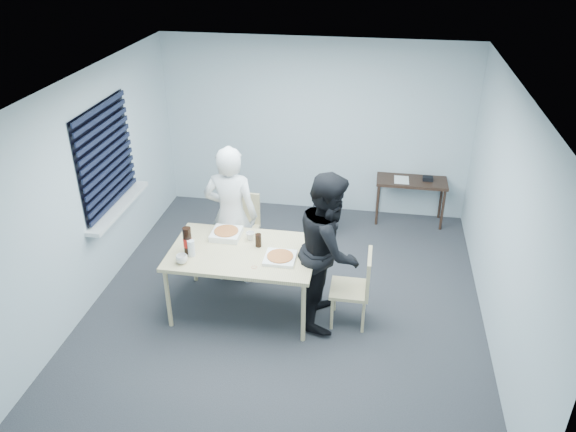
% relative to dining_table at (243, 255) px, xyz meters
% --- Properties ---
extents(room, '(5.00, 5.00, 5.00)m').
position_rel_dining_table_xyz_m(room, '(-1.74, 0.58, 0.72)').
color(room, '#28282D').
rests_on(room, ground).
extents(dining_table, '(1.61, 1.02, 0.78)m').
position_rel_dining_table_xyz_m(dining_table, '(0.00, 0.00, 0.00)').
color(dining_table, beige).
rests_on(dining_table, ground).
extents(chair_far, '(0.42, 0.42, 0.89)m').
position_rel_dining_table_xyz_m(chair_far, '(-0.28, 1.10, -0.21)').
color(chair_far, beige).
rests_on(chair_far, ground).
extents(chair_right, '(0.42, 0.42, 0.89)m').
position_rel_dining_table_xyz_m(chair_right, '(1.28, -0.04, -0.21)').
color(chair_right, beige).
rests_on(chair_right, ground).
extents(person_white, '(0.65, 0.42, 1.77)m').
position_rel_dining_table_xyz_m(person_white, '(-0.28, 0.58, 0.16)').
color(person_white, silver).
rests_on(person_white, ground).
extents(person_black, '(0.47, 0.86, 1.77)m').
position_rel_dining_table_xyz_m(person_black, '(0.95, 0.02, 0.16)').
color(person_black, black).
rests_on(person_black, ground).
extents(side_table, '(1.01, 0.45, 0.67)m').
position_rel_dining_table_xyz_m(side_table, '(1.91, 2.46, -0.13)').
color(side_table, '#36251B').
rests_on(side_table, ground).
extents(stool, '(0.33, 0.33, 0.46)m').
position_rel_dining_table_xyz_m(stool, '(0.72, 1.86, -0.37)').
color(stool, black).
rests_on(stool, ground).
extents(backpack, '(0.27, 0.20, 0.38)m').
position_rel_dining_table_xyz_m(backpack, '(0.72, 1.84, -0.07)').
color(backpack, slate).
rests_on(backpack, stool).
extents(pizza_box_a, '(0.33, 0.33, 0.08)m').
position_rel_dining_table_xyz_m(pizza_box_a, '(-0.26, 0.27, 0.10)').
color(pizza_box_a, white).
rests_on(pizza_box_a, dining_table).
extents(pizza_box_b, '(0.33, 0.33, 0.05)m').
position_rel_dining_table_xyz_m(pizza_box_b, '(0.44, -0.11, 0.08)').
color(pizza_box_b, white).
rests_on(pizza_box_b, dining_table).
extents(mug_a, '(0.17, 0.17, 0.10)m').
position_rel_dining_table_xyz_m(mug_a, '(-0.58, -0.35, 0.11)').
color(mug_a, white).
rests_on(mug_a, dining_table).
extents(mug_b, '(0.10, 0.10, 0.09)m').
position_rel_dining_table_xyz_m(mug_b, '(0.03, 0.25, 0.11)').
color(mug_b, white).
rests_on(mug_b, dining_table).
extents(cola_glass, '(0.08, 0.08, 0.15)m').
position_rel_dining_table_xyz_m(cola_glass, '(0.15, 0.12, 0.14)').
color(cola_glass, black).
rests_on(cola_glass, dining_table).
extents(soda_bottle, '(0.10, 0.10, 0.31)m').
position_rel_dining_table_xyz_m(soda_bottle, '(-0.58, -0.14, 0.21)').
color(soda_bottle, black).
rests_on(soda_bottle, dining_table).
extents(plastic_cups, '(0.10, 0.10, 0.19)m').
position_rel_dining_table_xyz_m(plastic_cups, '(-0.52, -0.19, 0.15)').
color(plastic_cups, silver).
rests_on(plastic_cups, dining_table).
extents(rubber_band, '(0.07, 0.07, 0.00)m').
position_rel_dining_table_xyz_m(rubber_band, '(0.20, -0.31, 0.06)').
color(rubber_band, red).
rests_on(rubber_band, dining_table).
extents(papers, '(0.24, 0.31, 0.00)m').
position_rel_dining_table_xyz_m(papers, '(1.76, 2.43, -0.05)').
color(papers, white).
rests_on(papers, side_table).
extents(black_box, '(0.15, 0.12, 0.06)m').
position_rel_dining_table_xyz_m(black_box, '(2.13, 2.48, -0.02)').
color(black_box, black).
rests_on(black_box, side_table).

